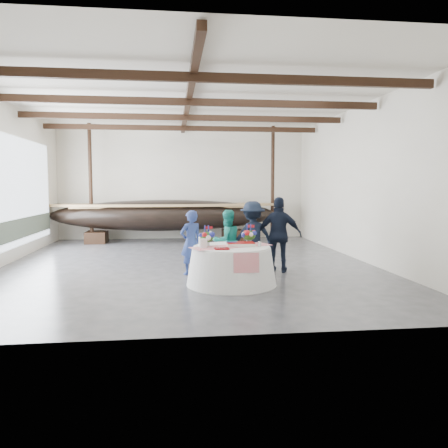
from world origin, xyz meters
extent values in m
cube|color=#3D3D42|center=(0.00, 0.00, 0.00)|extent=(10.00, 12.00, 0.01)
cube|color=silver|center=(0.00, 6.00, 2.25)|extent=(10.00, 0.02, 4.50)
cube|color=silver|center=(0.00, -6.00, 2.25)|extent=(10.00, 0.02, 4.50)
cube|color=silver|center=(5.00, 0.00, 2.25)|extent=(0.02, 12.00, 4.50)
cube|color=white|center=(0.00, 0.00, 4.50)|extent=(10.00, 12.00, 0.01)
cube|color=black|center=(0.00, -3.50, 4.25)|extent=(9.80, 0.12, 0.18)
cube|color=black|center=(0.00, -1.00, 4.25)|extent=(9.80, 0.12, 0.18)
cube|color=black|center=(0.00, 1.50, 4.25)|extent=(9.80, 0.12, 0.18)
cube|color=black|center=(0.00, 4.00, 4.25)|extent=(9.80, 0.12, 0.18)
cube|color=black|center=(0.00, 0.00, 4.38)|extent=(0.15, 11.76, 0.15)
cylinder|color=black|center=(-3.50, 4.86, 2.25)|extent=(0.14, 0.14, 4.50)
cylinder|color=black|center=(3.50, 4.86, 2.25)|extent=(0.14, 0.14, 4.50)
cube|color=silver|center=(-4.95, 1.00, 2.00)|extent=(0.02, 7.00, 3.20)
cube|color=#596654|center=(-4.94, 1.00, 0.90)|extent=(0.02, 7.00, 0.60)
cube|color=black|center=(-3.33, 4.86, 0.22)|extent=(0.76, 0.98, 0.44)
cube|color=black|center=(1.90, 4.86, 0.22)|extent=(0.76, 0.98, 0.44)
ellipsoid|color=black|center=(-0.71, 4.86, 1.04)|extent=(8.72, 1.74, 1.20)
cube|color=#9E7A4C|center=(-0.71, 4.86, 1.36)|extent=(6.98, 1.14, 0.07)
cone|color=white|center=(0.84, -2.73, 0.41)|extent=(1.98, 1.98, 0.82)
cylinder|color=white|center=(0.84, -2.73, 0.83)|extent=(1.68, 1.68, 0.04)
cube|color=red|center=(0.84, -2.73, 0.85)|extent=(1.90, 1.19, 0.01)
cube|color=white|center=(1.04, -2.72, 0.88)|extent=(0.60, 0.40, 0.07)
cylinder|color=white|center=(0.21, -2.88, 0.95)|extent=(0.18, 0.18, 0.20)
cylinder|color=white|center=(0.23, -2.41, 0.93)|extent=(0.18, 0.18, 0.17)
cube|color=maroon|center=(0.58, -3.15, 0.86)|extent=(0.30, 0.24, 0.03)
cone|color=silver|center=(1.44, -2.85, 0.91)|extent=(0.09, 0.09, 0.12)
imported|color=navy|center=(0.00, -1.50, 0.79)|extent=(0.68, 0.59, 1.57)
imported|color=teal|center=(0.91, -1.35, 0.79)|extent=(0.93, 0.84, 1.57)
imported|color=black|center=(1.58, -1.23, 0.89)|extent=(1.27, 0.91, 1.78)
imported|color=black|center=(2.22, -1.48, 0.94)|extent=(1.20, 0.81, 1.89)
camera|label=1|loc=(-0.42, -12.11, 2.17)|focal=35.00mm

